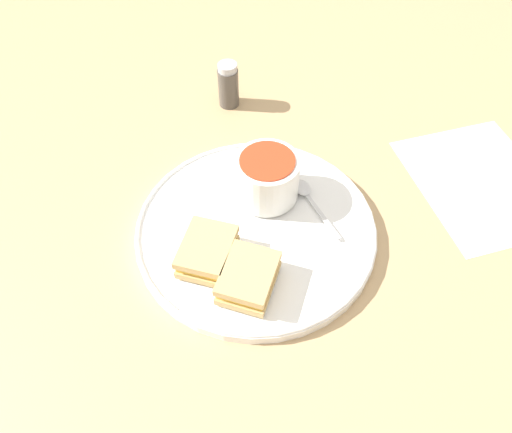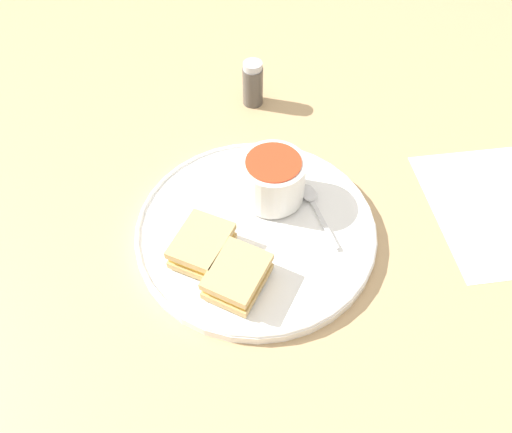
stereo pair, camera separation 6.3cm
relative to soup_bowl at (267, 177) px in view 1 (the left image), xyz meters
name	(u,v)px [view 1 (the left image)]	position (x,y,z in m)	size (l,w,h in m)	color
ground_plane	(256,233)	(-0.04, -0.05, -0.05)	(2.40, 2.40, 0.00)	tan
plate	(256,229)	(-0.04, -0.05, -0.04)	(0.35, 0.35, 0.02)	white
soup_bowl	(267,177)	(0.00, 0.00, 0.00)	(0.09, 0.09, 0.07)	white
spoon	(305,192)	(0.05, -0.02, -0.03)	(0.03, 0.12, 0.01)	silver
sandwich_half_near	(207,251)	(-0.12, -0.08, -0.02)	(0.10, 0.10, 0.03)	tan
sandwich_half_far	(248,278)	(-0.08, -0.14, -0.02)	(0.10, 0.11, 0.03)	tan
salt_shaker	(228,85)	(0.02, 0.24, -0.01)	(0.04, 0.04, 0.08)	#4C4742
menu_sheet	(482,182)	(0.33, -0.08, -0.05)	(0.22, 0.26, 0.00)	white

